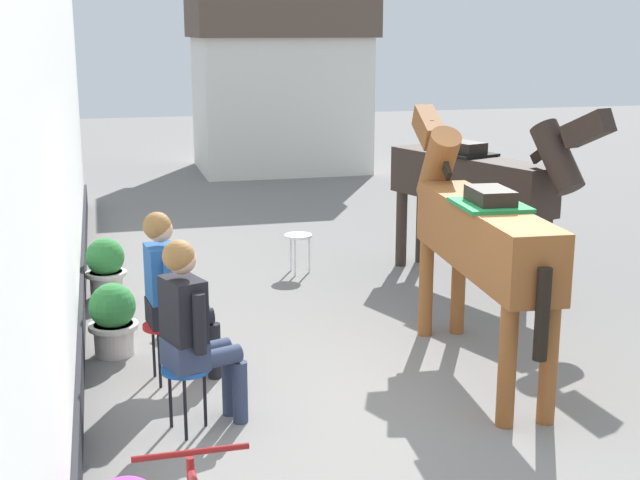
% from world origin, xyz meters
% --- Properties ---
extents(ground_plane, '(40.00, 40.00, 0.00)m').
position_xyz_m(ground_plane, '(0.00, 3.00, 0.00)').
color(ground_plane, slate).
extents(pub_facade_wall, '(0.34, 14.00, 3.40)m').
position_xyz_m(pub_facade_wall, '(-2.55, 1.50, 1.54)').
color(pub_facade_wall, white).
rests_on(pub_facade_wall, ground_plane).
extents(distant_cottage, '(3.40, 2.60, 3.50)m').
position_xyz_m(distant_cottage, '(1.40, 11.52, 1.80)').
color(distant_cottage, silver).
rests_on(distant_cottage, ground_plane).
extents(seated_visitor_near, '(0.61, 0.49, 1.39)m').
position_xyz_m(seated_visitor_near, '(-1.59, 0.10, 0.78)').
color(seated_visitor_near, '#194C99').
rests_on(seated_visitor_near, ground_plane).
extents(seated_visitor_far, '(0.61, 0.49, 1.39)m').
position_xyz_m(seated_visitor_far, '(-1.66, 1.04, 0.78)').
color(seated_visitor_far, red).
rests_on(seated_visitor_far, ground_plane).
extents(saddled_horse_near, '(0.59, 3.00, 2.06)m').
position_xyz_m(saddled_horse_near, '(0.78, 0.69, 1.16)').
color(saddled_horse_near, brown).
rests_on(saddled_horse_near, ground_plane).
extents(saddled_horse_far, '(1.26, 2.87, 2.06)m').
position_xyz_m(saddled_horse_far, '(1.80, 2.93, 1.16)').
color(saddled_horse_far, '#2D231E').
rests_on(saddled_horse_far, ground_plane).
extents(flower_planter_inner_far, '(0.43, 0.43, 0.64)m').
position_xyz_m(flower_planter_inner_far, '(-2.11, 1.74, 0.33)').
color(flower_planter_inner_far, beige).
rests_on(flower_planter_inner_far, ground_plane).
extents(flower_planter_farthest, '(0.43, 0.43, 0.64)m').
position_xyz_m(flower_planter_farthest, '(-2.14, 3.47, 0.33)').
color(flower_planter_farthest, beige).
rests_on(flower_planter_farthest, ground_plane).
extents(spare_stool_white, '(0.32, 0.32, 0.46)m').
position_xyz_m(spare_stool_white, '(0.02, 3.88, 0.40)').
color(spare_stool_white, white).
rests_on(spare_stool_white, ground_plane).
extents(satchel_bag, '(0.23, 0.30, 0.20)m').
position_xyz_m(satchel_bag, '(-1.58, 2.04, 0.10)').
color(satchel_bag, maroon).
rests_on(satchel_bag, ground_plane).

